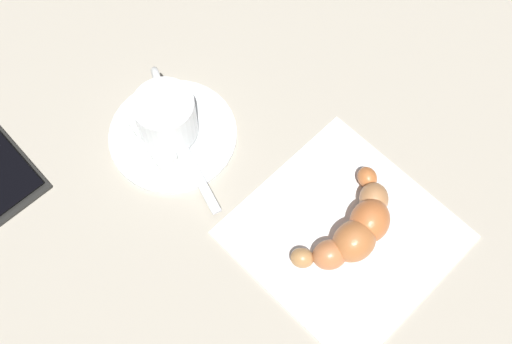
{
  "coord_description": "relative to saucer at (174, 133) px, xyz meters",
  "views": [
    {
      "loc": [
        0.14,
        -0.23,
        0.58
      ],
      "look_at": [
        0.0,
        -0.0,
        0.02
      ],
      "focal_mm": 46.33,
      "sensor_mm": 36.0,
      "label": 1
    }
  ],
  "objects": [
    {
      "name": "ground_plane",
      "position": [
        0.09,
        -0.0,
        -0.0
      ],
      "size": [
        1.8,
        1.8,
        0.0
      ],
      "primitive_type": "plane",
      "color": "#A79F8F"
    },
    {
      "name": "saucer",
      "position": [
        0.0,
        0.0,
        0.0
      ],
      "size": [
        0.13,
        0.13,
        0.01
      ],
      "primitive_type": "cylinder",
      "color": "white",
      "rests_on": "ground"
    },
    {
      "name": "espresso_cup",
      "position": [
        -0.0,
        0.0,
        0.03
      ],
      "size": [
        0.07,
        0.07,
        0.05
      ],
      "color": "white",
      "rests_on": "saucer"
    },
    {
      "name": "teaspoon",
      "position": [
        0.0,
        -0.0,
        0.01
      ],
      "size": [
        0.13,
        0.09,
        0.01
      ],
      "color": "silver",
      "rests_on": "saucer"
    },
    {
      "name": "sugar_packet",
      "position": [
        -0.01,
        -0.02,
        0.01
      ],
      "size": [
        0.06,
        0.04,
        0.01
      ],
      "primitive_type": "cube",
      "rotation": [
        0.0,
        0.0,
        5.86
      ],
      "color": "white",
      "rests_on": "saucer"
    },
    {
      "name": "napkin",
      "position": [
        0.2,
        -0.01,
        -0.0
      ],
      "size": [
        0.22,
        0.22,
        0.0
      ],
      "primitive_type": "cube",
      "rotation": [
        0.0,
        0.0,
        -0.25
      ],
      "color": "white",
      "rests_on": "ground"
    },
    {
      "name": "croissant",
      "position": [
        0.2,
        -0.0,
        0.02
      ],
      "size": [
        0.07,
        0.13,
        0.04
      ],
      "color": "#AC7A47",
      "rests_on": "napkin"
    }
  ]
}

